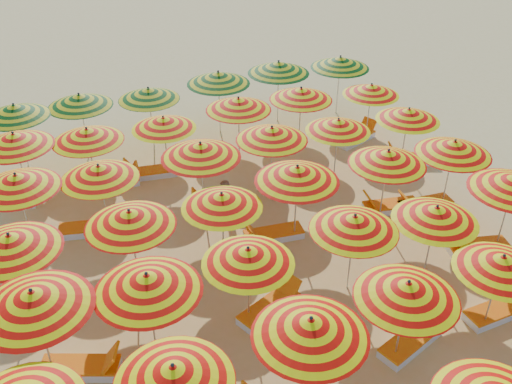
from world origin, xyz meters
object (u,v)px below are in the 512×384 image
at_px(umbrella_37, 80,100).
at_px(beachgoer_b, 225,201).
at_px(umbrella_32, 164,123).
at_px(umbrella_40, 279,68).
at_px(umbrella_27, 272,134).
at_px(lounger_11, 389,206).
at_px(umbrella_8, 310,328).
at_px(lounger_20, 356,137).
at_px(umbrella_9, 407,290).
at_px(umbrella_33, 238,104).
at_px(lounger_19, 150,172).
at_px(lounger_8, 270,307).
at_px(lounger_17, 12,200).
at_px(umbrella_38, 149,94).
at_px(lounger_15, 288,184).
at_px(umbrella_18, 10,243).
at_px(umbrella_29, 408,115).
at_px(beachgoer_a, 277,183).
at_px(lounger_6, 499,310).
at_px(umbrella_12, 33,300).
at_px(lounger_14, 219,205).
at_px(umbrella_14, 248,256).
at_px(umbrella_30, 14,140).
at_px(umbrella_31, 87,135).
at_px(lounger_10, 272,234).
at_px(umbrella_41, 340,62).
at_px(lounger_18, 114,181).
at_px(umbrella_15, 354,223).
at_px(umbrella_7, 174,374).
at_px(umbrella_21, 297,174).
at_px(umbrella_10, 502,264).
at_px(umbrella_28, 338,125).
at_px(lounger_5, 412,340).
at_px(umbrella_34, 301,94).
at_px(umbrella_36, 15,111).
at_px(umbrella_24, 17,182).
at_px(lounger_13, 90,228).
at_px(umbrella_19, 130,219).
at_px(umbrella_25, 99,172).
at_px(umbrella_23, 454,148).
at_px(umbrella_16, 436,214).
at_px(lounger_16, 411,158).
at_px(umbrella_26, 201,151).
at_px(lounger_9, 476,246).
at_px(umbrella_35, 371,90).
at_px(umbrella_22, 388,158).

relative_size(umbrella_37, beachgoer_b, 1.72).
distance_m(umbrella_32, umbrella_40, 5.80).
xyz_separation_m(umbrella_27, lounger_11, (2.99, -2.37, -1.95)).
bearing_deg(beachgoer_b, umbrella_8, 26.07).
bearing_deg(lounger_20, umbrella_9, -136.63).
relative_size(umbrella_33, lounger_19, 1.48).
relative_size(lounger_8, lounger_17, 1.00).
distance_m(umbrella_33, umbrella_38, 3.38).
bearing_deg(lounger_15, umbrella_18, -154.71).
distance_m(umbrella_29, umbrella_37, 11.21).
xyz_separation_m(lounger_19, beachgoer_a, (3.44, -2.94, 0.48)).
distance_m(lounger_6, lounger_20, 9.39).
bearing_deg(umbrella_40, umbrella_12, -134.16).
bearing_deg(umbrella_8, lounger_14, 85.39).
bearing_deg(umbrella_14, lounger_11, 25.58).
distance_m(umbrella_30, umbrella_31, 2.12).
bearing_deg(lounger_10, umbrella_41, -124.63).
bearing_deg(umbrella_14, lounger_18, 104.68).
relative_size(umbrella_8, umbrella_15, 1.01).
relative_size(umbrella_7, umbrella_21, 0.96).
height_order(umbrella_10, lounger_18, umbrella_10).
height_order(umbrella_28, lounger_5, umbrella_28).
bearing_deg(umbrella_21, umbrella_34, 63.39).
distance_m(umbrella_34, umbrella_37, 7.71).
xyz_separation_m(lounger_14, beachgoer_b, (-0.02, -0.68, 0.54)).
bearing_deg(umbrella_40, umbrella_28, -90.15).
relative_size(umbrella_8, umbrella_36, 0.98).
distance_m(umbrella_24, umbrella_30, 2.51).
distance_m(umbrella_36, beachgoer_a, 9.07).
relative_size(umbrella_12, lounger_13, 1.51).
relative_size(umbrella_33, lounger_5, 1.46).
distance_m(umbrella_21, umbrella_24, 7.48).
bearing_deg(umbrella_21, umbrella_19, -176.56).
height_order(umbrella_25, lounger_5, umbrella_25).
height_order(umbrella_10, umbrella_23, umbrella_23).
bearing_deg(lounger_15, umbrella_40, 76.39).
relative_size(umbrella_16, umbrella_21, 0.80).
xyz_separation_m(lounger_10, lounger_16, (6.31, 2.27, 0.00)).
xyz_separation_m(umbrella_37, lounger_16, (10.53, -4.88, -1.94)).
xyz_separation_m(umbrella_15, lounger_16, (5.32, 4.91, -1.90)).
xyz_separation_m(umbrella_36, lounger_19, (3.83, -2.27, -1.96)).
bearing_deg(umbrella_30, lounger_11, -24.78).
relative_size(umbrella_26, lounger_8, 1.69).
xyz_separation_m(umbrella_41, lounger_9, (-0.75, -9.56, -2.03)).
bearing_deg(umbrella_25, umbrella_8, -69.29).
xyz_separation_m(umbrella_30, umbrella_35, (12.28, -0.22, -0.19)).
bearing_deg(umbrella_27, umbrella_34, 48.63).
bearing_deg(umbrella_22, lounger_20, 67.84).
distance_m(umbrella_18, lounger_13, 3.87).
bearing_deg(umbrella_16, umbrella_7, -161.86).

